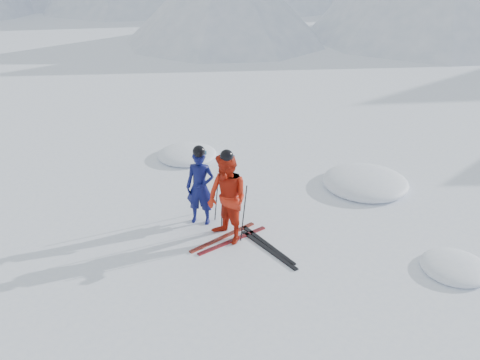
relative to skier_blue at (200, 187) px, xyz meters
The scene contains 12 objects.
ground 2.88m from the skier_blue, ahead, with size 160.00×160.00×0.00m, color white.
skier_blue is the anchor object (origin of this frame).
skier_red 0.95m from the skier_blue, 18.33° to the right, with size 0.93×0.72×1.91m, color red.
pole_blue_left 0.44m from the skier_blue, 153.43° to the left, with size 0.02×0.02×1.13m, color black.
pole_blue_right 0.45m from the skier_blue, 45.00° to the left, with size 0.02×0.02×1.13m, color black.
pole_red_left 0.63m from the skier_blue, ahead, with size 0.02×0.02×1.27m, color black.
pole_red_right 1.22m from the skier_blue, ahead, with size 0.02×0.02×1.27m, color black.
ski_worn_left 1.18m from the skier_blue, 20.95° to the right, with size 0.09×1.70×0.03m, color black.
ski_worn_right 1.35m from the skier_blue, 16.28° to the right, with size 0.09×1.70×0.03m, color black.
ski_loose_a 1.90m from the skier_blue, ahead, with size 0.09×1.70×0.03m, color black.
ski_loose_b 2.00m from the skier_blue, ahead, with size 0.09×1.70×0.03m, color black.
snow_lumps 3.47m from the skier_blue, 65.99° to the left, with size 9.08×4.24×0.47m.
Camera 1 is at (3.17, -7.56, 5.72)m, focal length 38.00 mm.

